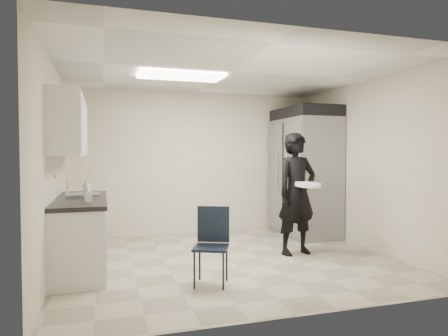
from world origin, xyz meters
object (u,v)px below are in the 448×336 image
object	(u,v)px
lower_counter	(81,235)
folding_chair	(211,248)
commercial_fridge	(305,177)
man_tuxedo	(297,194)

from	to	relation	value
lower_counter	folding_chair	xyz separation A→B (m)	(1.43, -1.12, -0.01)
folding_chair	lower_counter	bearing A→B (deg)	166.02
commercial_fridge	man_tuxedo	world-z (taller)	commercial_fridge
man_tuxedo	folding_chair	bearing A→B (deg)	-158.67
lower_counter	man_tuxedo	distance (m)	3.04
commercial_fridge	man_tuxedo	bearing A→B (deg)	-122.62
lower_counter	folding_chair	world-z (taller)	lower_counter
lower_counter	man_tuxedo	world-z (taller)	man_tuxedo
lower_counter	man_tuxedo	size ratio (longest dim) A/B	1.07
lower_counter	commercial_fridge	size ratio (longest dim) A/B	0.90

